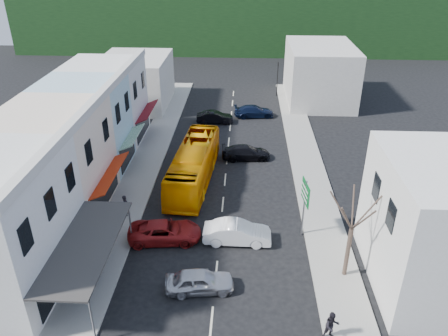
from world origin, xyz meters
The scene contains 19 objects.
ground centered at (0.00, 0.00, 0.00)m, with size 120.00×120.00×0.00m, color black.
sidewalk_left centered at (-7.50, 10.00, 0.07)m, with size 3.00×52.00×0.15m, color gray.
sidewalk_right centered at (7.50, 10.00, 0.07)m, with size 3.00×52.00×0.15m, color gray.
shopfront_row centered at (-12.49, 5.00, 4.00)m, with size 8.25×30.00×8.00m.
distant_block_left centered at (-12.00, 27.00, 3.00)m, with size 8.00×10.00×6.00m, color #B7B2A8.
distant_block_right centered at (11.00, 30.00, 3.50)m, with size 8.00×12.00×7.00m, color #B7B2A8.
hillside centered at (-1.45, 65.09, 6.73)m, with size 80.00×26.00×14.00m.
bus centered at (-2.65, 7.60, 1.55)m, with size 2.50×11.60×3.10m, color #FC9A01.
car_silver centered at (-0.87, -5.60, 0.70)m, with size 1.80×4.40×1.40m, color silver.
car_white centered at (1.24, -0.78, 0.70)m, with size 1.80×4.40×1.40m, color white.
car_red centered at (-3.77, -0.80, 0.70)m, with size 1.90×4.60×1.40m, color maroon.
car_black_near centered at (1.80, 12.19, 0.70)m, with size 1.84×4.50×1.40m, color black.
car_black_far centered at (-1.81, 21.22, 0.70)m, with size 1.80×4.40×1.40m, color black.
car_navy_far centered at (2.71, 23.37, 0.70)m, with size 1.84×4.50×1.40m, color black.
pedestrian_left centered at (-7.19, 1.97, 1.00)m, with size 0.60×0.40×1.70m, color black.
pedestrian_right centered at (6.30, -8.91, 1.00)m, with size 0.70×0.44×1.70m, color black.
direction_sign centered at (5.80, 0.26, 2.19)m, with size 0.45×1.98×4.38m, color #095922, non-canonical shape.
street_tree centered at (8.00, -3.90, 3.56)m, with size 2.39×2.39×7.12m, color #382922, non-canonical shape.
traffic_signal centered at (5.80, 31.34, 2.27)m, with size 0.48×0.92×4.54m, color black, non-canonical shape.
Camera 1 is at (1.54, -25.24, 18.69)m, focal length 35.00 mm.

